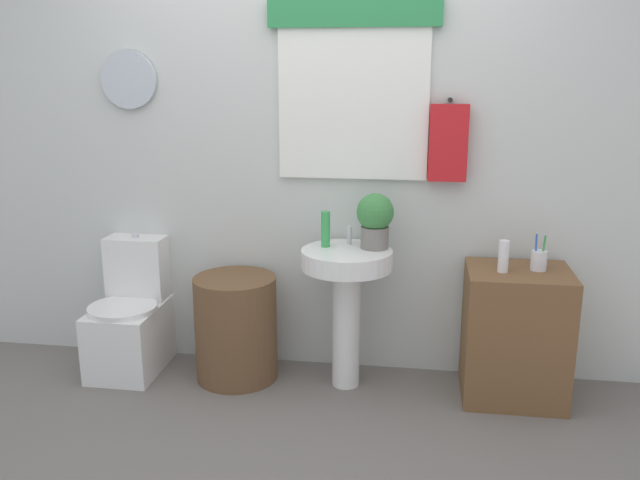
{
  "coord_description": "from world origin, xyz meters",
  "views": [
    {
      "loc": [
        0.57,
        -2.48,
        1.68
      ],
      "look_at": [
        0.08,
        0.8,
        0.83
      ],
      "focal_mm": 37.19,
      "sensor_mm": 36.0,
      "label": 1
    }
  ],
  "objects_px": {
    "lotion_bottle": "(504,256)",
    "toilet": "(131,320)",
    "potted_plant": "(375,218)",
    "toothbrush_cup": "(539,260)",
    "soap_bottle": "(326,229)",
    "wooden_cabinet": "(515,334)",
    "pedestal_sink": "(346,286)",
    "laundry_hamper": "(236,328)"
  },
  "relations": [
    {
      "from": "lotion_bottle",
      "to": "toilet",
      "type": "bearing_deg",
      "value": 177.83
    },
    {
      "from": "potted_plant",
      "to": "toothbrush_cup",
      "type": "bearing_deg",
      "value": -2.74
    },
    {
      "from": "soap_bottle",
      "to": "potted_plant",
      "type": "distance_m",
      "value": 0.27
    },
    {
      "from": "wooden_cabinet",
      "to": "soap_bottle",
      "type": "height_order",
      "value": "soap_bottle"
    },
    {
      "from": "pedestal_sink",
      "to": "laundry_hamper",
      "type": "bearing_deg",
      "value": 180.0
    },
    {
      "from": "potted_plant",
      "to": "toothbrush_cup",
      "type": "relative_size",
      "value": 1.58
    },
    {
      "from": "toilet",
      "to": "lotion_bottle",
      "type": "relative_size",
      "value": 4.71
    },
    {
      "from": "toothbrush_cup",
      "to": "laundry_hamper",
      "type": "bearing_deg",
      "value": -179.28
    },
    {
      "from": "toilet",
      "to": "wooden_cabinet",
      "type": "height_order",
      "value": "toilet"
    },
    {
      "from": "laundry_hamper",
      "to": "wooden_cabinet",
      "type": "relative_size",
      "value": 0.84
    },
    {
      "from": "wooden_cabinet",
      "to": "potted_plant",
      "type": "xyz_separation_m",
      "value": [
        -0.74,
        0.06,
        0.58
      ]
    },
    {
      "from": "lotion_bottle",
      "to": "wooden_cabinet",
      "type": "bearing_deg",
      "value": 23.68
    },
    {
      "from": "laundry_hamper",
      "to": "toilet",
      "type": "bearing_deg",
      "value": 176.61
    },
    {
      "from": "laundry_hamper",
      "to": "lotion_bottle",
      "type": "height_order",
      "value": "lotion_bottle"
    },
    {
      "from": "toilet",
      "to": "wooden_cabinet",
      "type": "bearing_deg",
      "value": -1.0
    },
    {
      "from": "laundry_hamper",
      "to": "potted_plant",
      "type": "relative_size",
      "value": 2.0
    },
    {
      "from": "potted_plant",
      "to": "lotion_bottle",
      "type": "xyz_separation_m",
      "value": [
        0.65,
        -0.1,
        -0.15
      ]
    },
    {
      "from": "toilet",
      "to": "toothbrush_cup",
      "type": "relative_size",
      "value": 4.15
    },
    {
      "from": "lotion_bottle",
      "to": "toothbrush_cup",
      "type": "bearing_deg",
      "value": 18.23
    },
    {
      "from": "wooden_cabinet",
      "to": "toothbrush_cup",
      "type": "bearing_deg",
      "value": 12.41
    },
    {
      "from": "toilet",
      "to": "soap_bottle",
      "type": "bearing_deg",
      "value": 0.65
    },
    {
      "from": "wooden_cabinet",
      "to": "soap_bottle",
      "type": "distance_m",
      "value": 1.13
    },
    {
      "from": "laundry_hamper",
      "to": "pedestal_sink",
      "type": "distance_m",
      "value": 0.67
    },
    {
      "from": "wooden_cabinet",
      "to": "lotion_bottle",
      "type": "xyz_separation_m",
      "value": [
        -0.09,
        -0.04,
        0.43
      ]
    },
    {
      "from": "laundry_hamper",
      "to": "soap_bottle",
      "type": "height_order",
      "value": "soap_bottle"
    },
    {
      "from": "toilet",
      "to": "soap_bottle",
      "type": "relative_size",
      "value": 4.01
    },
    {
      "from": "toilet",
      "to": "lotion_bottle",
      "type": "bearing_deg",
      "value": -2.17
    },
    {
      "from": "toilet",
      "to": "potted_plant",
      "type": "bearing_deg",
      "value": 0.94
    },
    {
      "from": "toothbrush_cup",
      "to": "pedestal_sink",
      "type": "bearing_deg",
      "value": -178.82
    },
    {
      "from": "pedestal_sink",
      "to": "wooden_cabinet",
      "type": "bearing_deg",
      "value": 0.0
    },
    {
      "from": "toilet",
      "to": "potted_plant",
      "type": "relative_size",
      "value": 2.62
    },
    {
      "from": "soap_bottle",
      "to": "toothbrush_cup",
      "type": "xyz_separation_m",
      "value": [
        1.1,
        -0.03,
        -0.11
      ]
    },
    {
      "from": "pedestal_sink",
      "to": "toothbrush_cup",
      "type": "bearing_deg",
      "value": 1.18
    },
    {
      "from": "wooden_cabinet",
      "to": "toothbrush_cup",
      "type": "relative_size",
      "value": 3.76
    },
    {
      "from": "lotion_bottle",
      "to": "laundry_hamper",
      "type": "bearing_deg",
      "value": 178.37
    },
    {
      "from": "lotion_bottle",
      "to": "toothbrush_cup",
      "type": "distance_m",
      "value": 0.19
    },
    {
      "from": "wooden_cabinet",
      "to": "potted_plant",
      "type": "distance_m",
      "value": 0.94
    },
    {
      "from": "pedestal_sink",
      "to": "lotion_bottle",
      "type": "height_order",
      "value": "lotion_bottle"
    },
    {
      "from": "pedestal_sink",
      "to": "potted_plant",
      "type": "distance_m",
      "value": 0.39
    },
    {
      "from": "laundry_hamper",
      "to": "soap_bottle",
      "type": "bearing_deg",
      "value": 5.78
    },
    {
      "from": "wooden_cabinet",
      "to": "toothbrush_cup",
      "type": "xyz_separation_m",
      "value": [
        0.09,
        0.02,
        0.4
      ]
    },
    {
      "from": "toilet",
      "to": "toothbrush_cup",
      "type": "bearing_deg",
      "value": -0.45
    }
  ]
}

